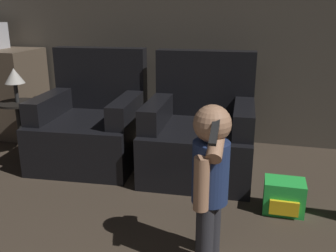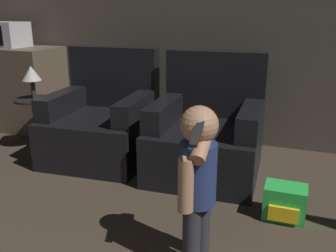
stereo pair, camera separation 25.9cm
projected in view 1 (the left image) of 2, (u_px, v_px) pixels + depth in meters
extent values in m
cube|color=#51493F|center=(208.00, 15.00, 3.73)|extent=(8.40, 0.05, 2.60)
cube|color=black|center=(90.00, 140.00, 3.44)|extent=(0.95, 0.97, 0.42)
cube|color=black|center=(101.00, 78.00, 3.63)|extent=(0.89, 0.23, 0.59)
cube|color=black|center=(50.00, 105.00, 3.40)|extent=(0.22, 0.75, 0.20)
cube|color=black|center=(127.00, 109.00, 3.28)|extent=(0.22, 0.75, 0.20)
cube|color=black|center=(199.00, 149.00, 3.20)|extent=(0.93, 0.95, 0.42)
cube|color=black|center=(205.00, 83.00, 3.39)|extent=(0.89, 0.20, 0.59)
cube|color=black|center=(157.00, 112.00, 3.17)|extent=(0.20, 0.75, 0.20)
cube|color=black|center=(244.00, 117.00, 3.04)|extent=(0.20, 0.75, 0.20)
cylinder|color=#28282D|center=(212.00, 225.00, 2.14)|extent=(0.10, 0.10, 0.36)
cylinder|color=#28282D|center=(205.00, 235.00, 2.05)|extent=(0.10, 0.10, 0.36)
cylinder|color=navy|center=(210.00, 172.00, 1.99)|extent=(0.20, 0.20, 0.34)
sphere|color=#A37556|center=(212.00, 124.00, 1.91)|extent=(0.20, 0.20, 0.20)
cylinder|color=#A37556|center=(201.00, 184.00, 1.89)|extent=(0.08, 0.08, 0.29)
cylinder|color=#A37556|center=(217.00, 137.00, 1.92)|extent=(0.08, 0.29, 0.21)
cube|color=black|center=(215.00, 131.00, 1.78)|extent=(0.04, 0.16, 0.10)
cube|color=green|center=(284.00, 196.00, 2.60)|extent=(0.27, 0.19, 0.23)
cube|color=yellow|center=(284.00, 208.00, 2.51)|extent=(0.19, 0.02, 0.10)
cylinder|color=black|center=(21.00, 129.00, 3.60)|extent=(0.06, 0.06, 0.50)
cylinder|color=black|center=(18.00, 103.00, 3.52)|extent=(0.38, 0.38, 0.02)
cylinder|color=#262626|center=(16.00, 93.00, 3.49)|extent=(0.04, 0.04, 0.18)
cone|color=#B2ADA3|center=(14.00, 76.00, 3.44)|extent=(0.18, 0.18, 0.14)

